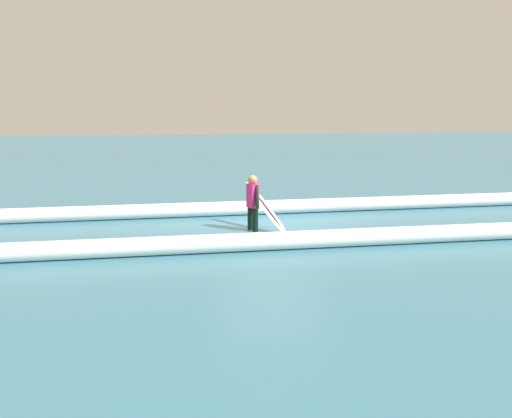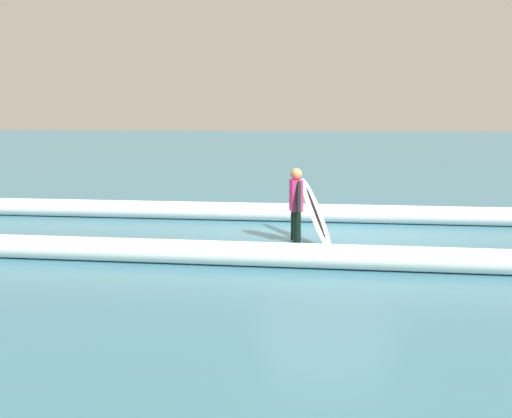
% 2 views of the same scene
% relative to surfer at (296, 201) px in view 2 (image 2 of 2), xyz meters
% --- Properties ---
extents(ground_plane, '(124.15, 124.15, 0.00)m').
position_rel_surfer_xyz_m(ground_plane, '(-0.60, -0.34, -0.76)').
color(ground_plane, teal).
extents(surfer, '(0.27, 0.62, 1.38)m').
position_rel_surfer_xyz_m(surfer, '(0.00, 0.00, 0.00)').
color(surfer, black).
rests_on(surfer, ground_plane).
extents(surfboard, '(0.77, 2.01, 1.11)m').
position_rel_surfer_xyz_m(surfboard, '(-0.36, -0.08, -0.22)').
color(surfboard, white).
rests_on(surfboard, ground_plane).
extents(wave_crest_foreground, '(20.45, 1.12, 0.40)m').
position_rel_surfer_xyz_m(wave_crest_foreground, '(-0.81, -2.15, -0.56)').
color(wave_crest_foreground, white).
rests_on(wave_crest_foreground, ground_plane).
extents(wave_crest_midground, '(17.82, 1.26, 0.39)m').
position_rel_surfer_xyz_m(wave_crest_midground, '(-3.11, 2.23, -0.57)').
color(wave_crest_midground, white).
rests_on(wave_crest_midground, ground_plane).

